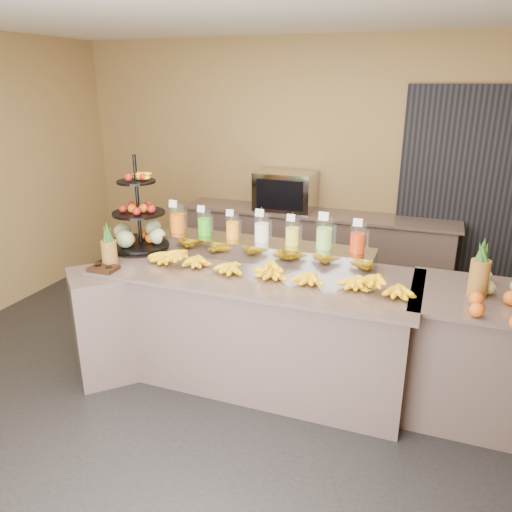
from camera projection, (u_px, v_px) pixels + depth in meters
The scene contains 20 objects.
ground at pixel (242, 394), 3.93m from camera, with size 6.00×6.00×0.00m, color black.
room_envelope at pixel (299, 141), 3.94m from camera, with size 6.04×5.02×2.82m.
buffet_counter at pixel (241, 324), 4.04m from camera, with size 2.75×1.25×0.93m.
right_counter at pixel (483, 356), 3.57m from camera, with size 1.08×0.88×0.93m.
back_ledge at pixel (315, 251), 5.76m from camera, with size 3.10×0.55×0.93m.
pitcher_tray at pixel (262, 250), 4.12m from camera, with size 1.85×0.30×0.15m, color gray.
juice_pitcher_orange_a at pixel (177, 220), 4.32m from camera, with size 0.13×0.13×0.31m.
juice_pitcher_green at pixel (204, 224), 4.24m from camera, with size 0.12×0.12×0.28m.
juice_pitcher_orange_b at pixel (232, 228), 4.15m from camera, with size 0.11×0.12×0.27m.
juice_pitcher_milk at pixel (262, 230), 4.07m from camera, with size 0.12×0.13×0.30m.
juice_pitcher_lemon at pixel (292, 234), 3.98m from camera, with size 0.11×0.12×0.28m.
juice_pitcher_lime at pixel (324, 235), 3.89m from camera, with size 0.13×0.14×0.32m.
juice_pitcher_orange_c at pixel (358, 240), 3.81m from camera, with size 0.12×0.13×0.29m.
banana_heap at pixel (273, 267), 3.75m from camera, with size 2.13×0.19×0.18m.
fruit_stand at pixel (143, 225), 4.33m from camera, with size 0.72×0.72×0.82m.
condiment_caddy at pixel (104, 268), 3.89m from camera, with size 0.21×0.16×0.03m, color black.
pineapple_left_a at pixel (109, 250), 3.95m from camera, with size 0.12×0.12×0.37m.
pineapple_left_b at pixel (177, 228), 4.49m from camera, with size 0.12×0.12×0.39m.
right_fruit_pile at pixel (505, 297), 3.21m from camera, with size 0.49×0.47×0.26m.
oven_warmer at pixel (286, 191), 5.66m from camera, with size 0.66×0.46×0.44m, color gray.
Camera 1 is at (1.27, -3.10, 2.33)m, focal length 35.00 mm.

